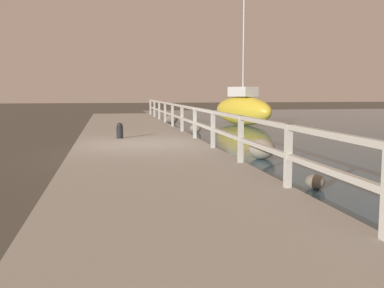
{
  "coord_description": "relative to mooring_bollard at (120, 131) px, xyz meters",
  "views": [
    {
      "loc": [
        -0.92,
        -12.61,
        1.79
      ],
      "look_at": [
        0.96,
        -2.61,
        0.6
      ],
      "focal_mm": 42.0,
      "sensor_mm": 36.0,
      "label": 1
    }
  ],
  "objects": [
    {
      "name": "dock_walkway",
      "position": [
        0.56,
        -1.65,
        -0.41
      ],
      "size": [
        3.74,
        36.0,
        0.32
      ],
      "color": "#9E998E",
      "rests_on": "ground"
    },
    {
      "name": "boulder_near_dock",
      "position": [
        3.36,
        -6.72,
        -0.43
      ],
      "size": [
        0.37,
        0.34,
        0.28
      ],
      "color": "slate",
      "rests_on": "ground"
    },
    {
      "name": "ground_plane",
      "position": [
        0.56,
        -1.65,
        -0.57
      ],
      "size": [
        120.0,
        120.0,
        0.0
      ],
      "primitive_type": "plane",
      "color": "#4C473D"
    },
    {
      "name": "boulder_mid_strip",
      "position": [
        3.64,
        -2.99,
        -0.3
      ],
      "size": [
        0.73,
        0.65,
        0.54
      ],
      "color": "gray",
      "rests_on": "ground"
    },
    {
      "name": "sailboat_yellow",
      "position": [
        6.78,
        8.99,
        0.3
      ],
      "size": [
        2.89,
        4.49,
        7.35
      ],
      "rotation": [
        0.0,
        0.0,
        0.4
      ],
      "color": "gold",
      "rests_on": "water_surface"
    },
    {
      "name": "boulder_far_strip",
      "position": [
        3.03,
        10.09,
        -0.29
      ],
      "size": [
        0.75,
        0.67,
        0.56
      ],
      "color": "slate",
      "rests_on": "ground"
    },
    {
      "name": "boulder_downstream",
      "position": [
        3.4,
        4.93,
        -0.38
      ],
      "size": [
        0.5,
        0.45,
        0.37
      ],
      "color": "gray",
      "rests_on": "ground"
    },
    {
      "name": "railing",
      "position": [
        2.33,
        -1.65,
        0.42
      ],
      "size": [
        0.1,
        32.5,
        0.98
      ],
      "color": "beige",
      "rests_on": "dock_walkway"
    },
    {
      "name": "mooring_bollard",
      "position": [
        0.0,
        0.0,
        0.0
      ],
      "size": [
        0.21,
        0.21,
        0.49
      ],
      "color": "black",
      "rests_on": "dock_walkway"
    }
  ]
}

